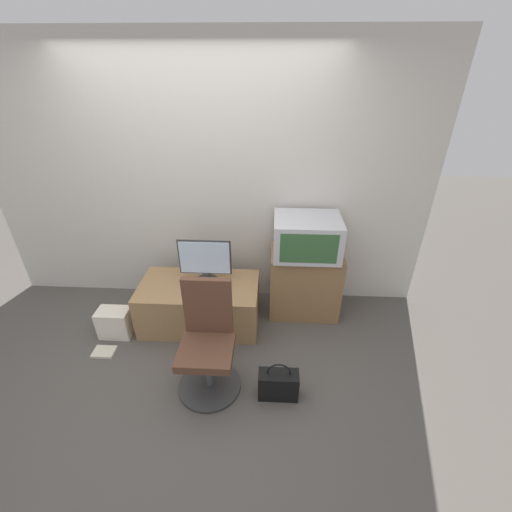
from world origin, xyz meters
The scene contains 12 objects.
ground_plane centered at (0.00, 0.00, 0.00)m, with size 12.00×12.00×0.00m, color #4C4742.
wall_back centered at (0.00, 1.32, 1.30)m, with size 4.40×0.05×2.60m.
desk centered at (-0.05, 0.77, 0.23)m, with size 1.15×0.61×0.46m.
side_stand centered at (1.00, 1.03, 0.35)m, with size 0.70×0.45×0.71m.
main_monitor centered at (0.02, 0.84, 0.69)m, with size 0.50×0.22×0.45m.
keyboard centered at (0.03, 0.67, 0.47)m, with size 0.30×0.12×0.01m.
mouse centered at (0.25, 0.66, 0.47)m, with size 0.07×0.04×0.03m.
crt_tv centered at (0.98, 1.01, 0.90)m, with size 0.63×0.49×0.37m.
office_chair centered at (0.17, 0.04, 0.39)m, with size 0.51×0.51×0.95m.
cardboard_box_lower centered at (-0.85, 0.55, 0.14)m, with size 0.30×0.20×0.29m.
handbag centered at (0.73, -0.08, 0.13)m, with size 0.32×0.14×0.36m.
book centered at (-0.87, 0.30, 0.01)m, with size 0.20×0.15×0.02m.
Camera 1 is at (0.65, -1.90, 2.37)m, focal length 24.00 mm.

